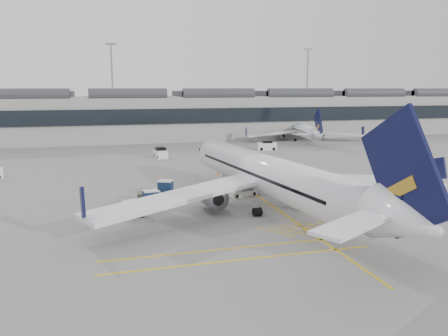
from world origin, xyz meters
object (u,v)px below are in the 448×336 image
object	(u,v)px
airliner_main	(272,177)
ramp_agent_b	(230,188)
ramp_agent_a	(224,196)
belt_loader	(242,192)
baggage_cart_a	(166,187)
pushback_tug	(149,196)

from	to	relation	value
airliner_main	ramp_agent_b	size ratio (longest dim) A/B	24.06
airliner_main	ramp_agent_a	xyz separation A→B (m)	(-4.49, 3.73, -2.75)
belt_loader	baggage_cart_a	distance (m)	9.49
ramp_agent_a	pushback_tug	distance (m)	8.75
baggage_cart_a	belt_loader	bearing A→B (deg)	6.78
baggage_cart_a	pushback_tug	distance (m)	3.29
baggage_cart_a	airliner_main	bearing A→B (deg)	-18.52
airliner_main	baggage_cart_a	size ratio (longest dim) A/B	20.15
ramp_agent_a	baggage_cart_a	bearing A→B (deg)	112.39
belt_loader	ramp_agent_b	distance (m)	1.57
airliner_main	pushback_tug	bearing A→B (deg)	145.59
airliner_main	pushback_tug	size ratio (longest dim) A/B	16.71
ramp_agent_a	airliner_main	bearing A→B (deg)	-66.75
baggage_cart_a	pushback_tug	world-z (taller)	baggage_cart_a
ramp_agent_a	belt_loader	bearing A→B (deg)	14.10
belt_loader	ramp_agent_a	xyz separation A→B (m)	(-3.12, -2.73, 0.30)
belt_loader	ramp_agent_b	size ratio (longest dim) A/B	2.30
airliner_main	pushback_tug	distance (m)	14.64
airliner_main	ramp_agent_a	bearing A→B (deg)	132.94
belt_loader	pushback_tug	size ratio (longest dim) A/B	1.60
belt_loader	ramp_agent_a	size ratio (longest dim) A/B	2.71
baggage_cart_a	ramp_agent_a	distance (m)	7.94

